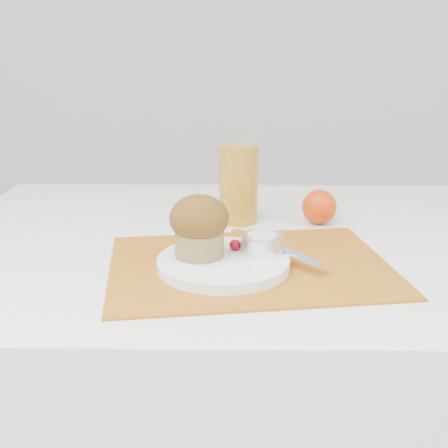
{
  "coord_description": "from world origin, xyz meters",
  "views": [
    {
      "loc": [
        -0.06,
        -0.92,
        1.08
      ],
      "look_at": [
        -0.07,
        -0.03,
        0.8
      ],
      "focal_mm": 45.0,
      "sensor_mm": 36.0,
      "label": 1
    }
  ],
  "objects_px": {
    "muffin": "(199,225)",
    "orange": "(319,207)",
    "juice_glass": "(238,184)",
    "plate": "(223,263)",
    "table": "(261,412)"
  },
  "relations": [
    {
      "from": "plate",
      "to": "juice_glass",
      "type": "distance_m",
      "value": 0.26
    },
    {
      "from": "juice_glass",
      "to": "muffin",
      "type": "relative_size",
      "value": 1.57
    },
    {
      "from": "orange",
      "to": "juice_glass",
      "type": "height_order",
      "value": "juice_glass"
    },
    {
      "from": "table",
      "to": "plate",
      "type": "relative_size",
      "value": 5.88
    },
    {
      "from": "orange",
      "to": "muffin",
      "type": "relative_size",
      "value": 0.69
    },
    {
      "from": "muffin",
      "to": "orange",
      "type": "bearing_deg",
      "value": 46.71
    },
    {
      "from": "orange",
      "to": "juice_glass",
      "type": "distance_m",
      "value": 0.16
    },
    {
      "from": "muffin",
      "to": "table",
      "type": "bearing_deg",
      "value": 53.57
    },
    {
      "from": "muffin",
      "to": "juice_glass",
      "type": "bearing_deg",
      "value": 75.58
    },
    {
      "from": "orange",
      "to": "muffin",
      "type": "bearing_deg",
      "value": -133.29
    },
    {
      "from": "table",
      "to": "juice_glass",
      "type": "relative_size",
      "value": 7.89
    },
    {
      "from": "plate",
      "to": "orange",
      "type": "xyz_separation_m",
      "value": [
        0.18,
        0.24,
        0.02
      ]
    },
    {
      "from": "plate",
      "to": "muffin",
      "type": "relative_size",
      "value": 2.11
    },
    {
      "from": "plate",
      "to": "table",
      "type": "bearing_deg",
      "value": 65.31
    },
    {
      "from": "juice_glass",
      "to": "orange",
      "type": "bearing_deg",
      "value": -3.65
    }
  ]
}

